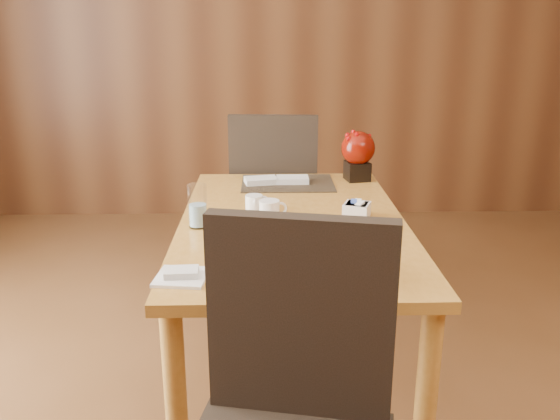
{
  "coord_description": "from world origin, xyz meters",
  "views": [
    {
      "loc": [
        -0.1,
        -1.66,
        1.51
      ],
      "look_at": [
        -0.06,
        0.35,
        0.87
      ],
      "focal_mm": 38.0,
      "sensor_mm": 36.0,
      "label": 1
    }
  ],
  "objects_px": {
    "sugar_caddy": "(357,210)",
    "berry_decor": "(358,153)",
    "creamer_jug": "(254,203)",
    "bread_plate": "(182,277)",
    "coffee_cup": "(269,212)",
    "soup_setting": "(312,260)",
    "far_chair": "(274,194)",
    "water_glass": "(198,206)",
    "dining_table": "(292,242)",
    "near_chair": "(292,416)"
  },
  "relations": [
    {
      "from": "water_glass",
      "to": "near_chair",
      "type": "height_order",
      "value": "near_chair"
    },
    {
      "from": "sugar_caddy",
      "to": "far_chair",
      "type": "relative_size",
      "value": 0.09
    },
    {
      "from": "soup_setting",
      "to": "berry_decor",
      "type": "bearing_deg",
      "value": 68.68
    },
    {
      "from": "soup_setting",
      "to": "coffee_cup",
      "type": "distance_m",
      "value": 0.55
    },
    {
      "from": "coffee_cup",
      "to": "bread_plate",
      "type": "bearing_deg",
      "value": -116.76
    },
    {
      "from": "coffee_cup",
      "to": "sugar_caddy",
      "type": "distance_m",
      "value": 0.36
    },
    {
      "from": "sugar_caddy",
      "to": "berry_decor",
      "type": "xyz_separation_m",
      "value": [
        0.09,
        0.6,
        0.11
      ]
    },
    {
      "from": "coffee_cup",
      "to": "bread_plate",
      "type": "xyz_separation_m",
      "value": [
        -0.28,
        -0.55,
        -0.03
      ]
    },
    {
      "from": "creamer_jug",
      "to": "berry_decor",
      "type": "relative_size",
      "value": 0.38
    },
    {
      "from": "dining_table",
      "to": "soup_setting",
      "type": "distance_m",
      "value": 0.57
    },
    {
      "from": "creamer_jug",
      "to": "bread_plate",
      "type": "bearing_deg",
      "value": -116.03
    },
    {
      "from": "berry_decor",
      "to": "bread_plate",
      "type": "relative_size",
      "value": 1.59
    },
    {
      "from": "coffee_cup",
      "to": "creamer_jug",
      "type": "height_order",
      "value": "coffee_cup"
    },
    {
      "from": "coffee_cup",
      "to": "far_chair",
      "type": "height_order",
      "value": "far_chair"
    },
    {
      "from": "sugar_caddy",
      "to": "far_chair",
      "type": "height_order",
      "value": "far_chair"
    },
    {
      "from": "berry_decor",
      "to": "near_chair",
      "type": "bearing_deg",
      "value": -103.45
    },
    {
      "from": "dining_table",
      "to": "coffee_cup",
      "type": "relative_size",
      "value": 9.84
    },
    {
      "from": "water_glass",
      "to": "dining_table",
      "type": "bearing_deg",
      "value": 12.45
    },
    {
      "from": "sugar_caddy",
      "to": "creamer_jug",
      "type": "bearing_deg",
      "value": 166.74
    },
    {
      "from": "soup_setting",
      "to": "water_glass",
      "type": "distance_m",
      "value": 0.62
    },
    {
      "from": "creamer_jug",
      "to": "coffee_cup",
      "type": "bearing_deg",
      "value": -74.4
    },
    {
      "from": "far_chair",
      "to": "dining_table",
      "type": "bearing_deg",
      "value": 97.22
    },
    {
      "from": "dining_table",
      "to": "sugar_caddy",
      "type": "xyz_separation_m",
      "value": [
        0.26,
        0.02,
        0.13
      ]
    },
    {
      "from": "creamer_jug",
      "to": "near_chair",
      "type": "relative_size",
      "value": 0.09
    },
    {
      "from": "berry_decor",
      "to": "bread_plate",
      "type": "bearing_deg",
      "value": -121.36
    },
    {
      "from": "soup_setting",
      "to": "bread_plate",
      "type": "distance_m",
      "value": 0.41
    },
    {
      "from": "dining_table",
      "to": "water_glass",
      "type": "xyz_separation_m",
      "value": [
        -0.37,
        -0.08,
        0.18
      ]
    },
    {
      "from": "dining_table",
      "to": "soup_setting",
      "type": "xyz_separation_m",
      "value": [
        0.04,
        -0.55,
        0.15
      ]
    },
    {
      "from": "water_glass",
      "to": "creamer_jug",
      "type": "xyz_separation_m",
      "value": [
        0.21,
        0.2,
        -0.05
      ]
    },
    {
      "from": "sugar_caddy",
      "to": "bread_plate",
      "type": "relative_size",
      "value": 0.64
    },
    {
      "from": "coffee_cup",
      "to": "far_chair",
      "type": "xyz_separation_m",
      "value": [
        0.03,
        0.95,
        -0.2
      ]
    },
    {
      "from": "creamer_jug",
      "to": "far_chair",
      "type": "relative_size",
      "value": 0.09
    },
    {
      "from": "sugar_caddy",
      "to": "far_chair",
      "type": "distance_m",
      "value": 0.98
    },
    {
      "from": "creamer_jug",
      "to": "far_chair",
      "type": "distance_m",
      "value": 0.83
    },
    {
      "from": "creamer_jug",
      "to": "water_glass",
      "type": "bearing_deg",
      "value": -145.35
    },
    {
      "from": "soup_setting",
      "to": "coffee_cup",
      "type": "xyz_separation_m",
      "value": [
        -0.13,
        0.53,
        -0.02
      ]
    },
    {
      "from": "soup_setting",
      "to": "far_chair",
      "type": "xyz_separation_m",
      "value": [
        -0.1,
        1.48,
        -0.21
      ]
    },
    {
      "from": "soup_setting",
      "to": "far_chair",
      "type": "distance_m",
      "value": 1.5
    },
    {
      "from": "water_glass",
      "to": "berry_decor",
      "type": "height_order",
      "value": "berry_decor"
    },
    {
      "from": "soup_setting",
      "to": "near_chair",
      "type": "relative_size",
      "value": 0.27
    },
    {
      "from": "dining_table",
      "to": "berry_decor",
      "type": "height_order",
      "value": "berry_decor"
    },
    {
      "from": "soup_setting",
      "to": "bread_plate",
      "type": "xyz_separation_m",
      "value": [
        -0.41,
        -0.02,
        -0.05
      ]
    },
    {
      "from": "near_chair",
      "to": "water_glass",
      "type": "bearing_deg",
      "value": 119.82
    },
    {
      "from": "creamer_jug",
      "to": "far_chair",
      "type": "xyz_separation_m",
      "value": [
        0.1,
        0.81,
        -0.19
      ]
    },
    {
      "from": "bread_plate",
      "to": "soup_setting",
      "type": "bearing_deg",
      "value": 2.18
    },
    {
      "from": "water_glass",
      "to": "soup_setting",
      "type": "bearing_deg",
      "value": -49.22
    },
    {
      "from": "soup_setting",
      "to": "near_chair",
      "type": "height_order",
      "value": "near_chair"
    },
    {
      "from": "soup_setting",
      "to": "sugar_caddy",
      "type": "distance_m",
      "value": 0.62
    },
    {
      "from": "sugar_caddy",
      "to": "near_chair",
      "type": "distance_m",
      "value": 1.13
    },
    {
      "from": "dining_table",
      "to": "far_chair",
      "type": "xyz_separation_m",
      "value": [
        -0.06,
        0.93,
        -0.06
      ]
    }
  ]
}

